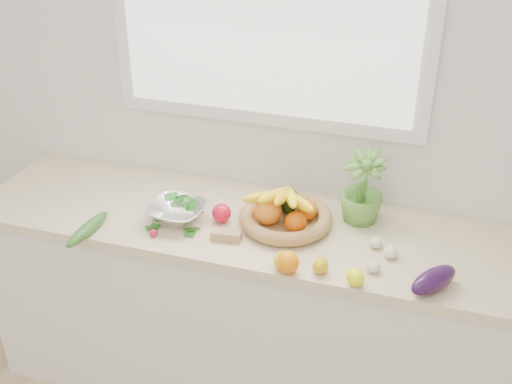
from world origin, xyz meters
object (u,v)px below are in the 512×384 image
(fruit_basket, at_px, (285,213))
(cucumber, at_px, (88,229))
(colander_with_spinach, at_px, (177,208))
(potted_herb, at_px, (362,189))
(apple, at_px, (222,213))
(eggplant, at_px, (434,280))

(fruit_basket, bearing_deg, cucumber, -157.21)
(cucumber, relative_size, colander_with_spinach, 1.13)
(cucumber, bearing_deg, fruit_basket, 22.79)
(fruit_basket, xyz_separation_m, colander_with_spinach, (-0.42, -0.10, 0.01))
(cucumber, bearing_deg, potted_herb, 23.13)
(apple, height_order, eggplant, eggplant)
(cucumber, bearing_deg, apple, 27.70)
(potted_herb, bearing_deg, cucumber, -156.87)
(colander_with_spinach, bearing_deg, apple, 15.94)
(potted_herb, xyz_separation_m, colander_with_spinach, (-0.70, -0.23, -0.08))
(apple, relative_size, eggplant, 0.38)
(cucumber, height_order, colander_with_spinach, colander_with_spinach)
(eggplant, bearing_deg, colander_with_spinach, 171.86)
(apple, distance_m, colander_with_spinach, 0.18)
(eggplant, xyz_separation_m, cucumber, (-1.30, -0.05, -0.02))
(apple, bearing_deg, potted_herb, 18.81)
(cucumber, distance_m, fruit_basket, 0.77)
(cucumber, distance_m, potted_herb, 1.08)
(apple, relative_size, cucumber, 0.29)
(apple, bearing_deg, fruit_basket, 12.56)
(apple, height_order, colander_with_spinach, colander_with_spinach)
(eggplant, bearing_deg, cucumber, -177.81)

